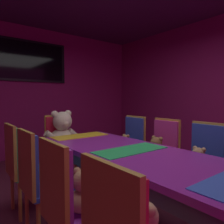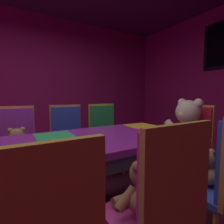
{
  "view_description": "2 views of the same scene",
  "coord_description": "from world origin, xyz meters",
  "px_view_note": "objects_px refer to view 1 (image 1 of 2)",
  "views": [
    {
      "loc": [
        -1.43,
        -1.55,
        1.25
      ],
      "look_at": [
        0.16,
        0.52,
        1.09
      ],
      "focal_mm": 34.15,
      "sensor_mm": 36.0,
      "label": 1
    },
    {
      "loc": [
        1.37,
        -0.35,
        1.1
      ],
      "look_at": [
        -0.11,
        0.55,
        0.94
      ],
      "focal_mm": 27.9,
      "sensor_mm": 36.0,
      "label": 2
    }
  ],
  "objects_px": {
    "teddy_right_1": "(198,161)",
    "teddy_right_3": "(125,144)",
    "chair_right_2": "(163,148)",
    "chair_right_1": "(205,157)",
    "teddy_right_2": "(156,150)",
    "wall_tv": "(31,61)",
    "throne_chair": "(59,139)",
    "chair_left_1": "(65,199)",
    "banquet_table": "(131,159)",
    "teddy_left_1": "(84,194)",
    "king_teddy_bear": "(63,133)",
    "chair_left_3": "(19,160)",
    "chair_left_2": "(36,174)",
    "chair_right_3": "(132,141)"
  },
  "relations": [
    {
      "from": "teddy_right_1",
      "to": "teddy_right_3",
      "type": "bearing_deg",
      "value": -88.66
    },
    {
      "from": "chair_right_2",
      "to": "chair_right_1",
      "type": "bearing_deg",
      "value": 91.6
    },
    {
      "from": "chair_right_1",
      "to": "teddy_right_2",
      "type": "xyz_separation_m",
      "value": [
        -0.16,
        0.58,
        -0.01
      ]
    },
    {
      "from": "wall_tv",
      "to": "teddy_right_3",
      "type": "bearing_deg",
      "value": -73.29
    },
    {
      "from": "throne_chair",
      "to": "chair_left_1",
      "type": "bearing_deg",
      "value": -22.61
    },
    {
      "from": "chair_right_1",
      "to": "wall_tv",
      "type": "relative_size",
      "value": 0.66
    },
    {
      "from": "teddy_right_2",
      "to": "chair_right_2",
      "type": "bearing_deg",
      "value": 180.0
    },
    {
      "from": "chair_left_1",
      "to": "throne_chair",
      "type": "xyz_separation_m",
      "value": [
        0.85,
        2.04,
        0.0
      ]
    },
    {
      "from": "banquet_table",
      "to": "wall_tv",
      "type": "bearing_deg",
      "value": 90.0
    },
    {
      "from": "chair_left_1",
      "to": "chair_right_2",
      "type": "relative_size",
      "value": 1.0
    },
    {
      "from": "teddy_left_1",
      "to": "chair_left_1",
      "type": "bearing_deg",
      "value": 180.0
    },
    {
      "from": "banquet_table",
      "to": "teddy_right_3",
      "type": "relative_size",
      "value": 8.87
    },
    {
      "from": "teddy_left_1",
      "to": "wall_tv",
      "type": "xyz_separation_m",
      "value": [
        0.7,
        3.39,
        1.46
      ]
    },
    {
      "from": "teddy_right_1",
      "to": "teddy_right_3",
      "type": "distance_m",
      "value": 1.17
    },
    {
      "from": "teddy_right_2",
      "to": "teddy_right_3",
      "type": "distance_m",
      "value": 0.6
    },
    {
      "from": "king_teddy_bear",
      "to": "chair_left_3",
      "type": "bearing_deg",
      "value": -49.09
    },
    {
      "from": "teddy_right_3",
      "to": "king_teddy_bear",
      "type": "bearing_deg",
      "value": -47.28
    },
    {
      "from": "king_teddy_bear",
      "to": "chair_right_2",
      "type": "bearing_deg",
      "value": 31.96
    },
    {
      "from": "chair_left_3",
      "to": "king_teddy_bear",
      "type": "xyz_separation_m",
      "value": [
        0.85,
        0.74,
        0.12
      ]
    },
    {
      "from": "king_teddy_bear",
      "to": "throne_chair",
      "type": "bearing_deg",
      "value": 180.0
    },
    {
      "from": "chair_left_2",
      "to": "teddy_right_3",
      "type": "bearing_deg",
      "value": 19.81
    },
    {
      "from": "chair_right_2",
      "to": "wall_tv",
      "type": "xyz_separation_m",
      "value": [
        -0.83,
        2.85,
        1.45
      ]
    },
    {
      "from": "chair_right_1",
      "to": "chair_right_2",
      "type": "bearing_deg",
      "value": -88.4
    },
    {
      "from": "chair_right_3",
      "to": "teddy_left_1",
      "type": "bearing_deg",
      "value": 36.83
    },
    {
      "from": "chair_left_2",
      "to": "banquet_table",
      "type": "bearing_deg",
      "value": -20.11
    },
    {
      "from": "chair_left_2",
      "to": "chair_right_3",
      "type": "xyz_separation_m",
      "value": [
        1.66,
        0.55,
        0.0
      ]
    },
    {
      "from": "teddy_left_1",
      "to": "wall_tv",
      "type": "distance_m",
      "value": 3.76
    },
    {
      "from": "teddy_right_1",
      "to": "wall_tv",
      "type": "xyz_separation_m",
      "value": [
        -0.7,
        3.42,
        1.47
      ]
    },
    {
      "from": "chair_right_3",
      "to": "wall_tv",
      "type": "height_order",
      "value": "wall_tv"
    },
    {
      "from": "banquet_table",
      "to": "chair_right_3",
      "type": "xyz_separation_m",
      "value": [
        0.82,
        0.86,
        -0.06
      ]
    },
    {
      "from": "banquet_table",
      "to": "chair_right_3",
      "type": "relative_size",
      "value": 2.46
    },
    {
      "from": "banquet_table",
      "to": "chair_left_2",
      "type": "relative_size",
      "value": 2.46
    },
    {
      "from": "banquet_table",
      "to": "chair_right_1",
      "type": "relative_size",
      "value": 2.46
    },
    {
      "from": "chair_left_1",
      "to": "wall_tv",
      "type": "relative_size",
      "value": 0.66
    },
    {
      "from": "teddy_right_2",
      "to": "chair_right_3",
      "type": "relative_size",
      "value": 0.33
    },
    {
      "from": "throne_chair",
      "to": "wall_tv",
      "type": "relative_size",
      "value": 0.66
    },
    {
      "from": "chair_left_3",
      "to": "chair_right_1",
      "type": "bearing_deg",
      "value": -34.53
    },
    {
      "from": "chair_right_3",
      "to": "teddy_right_1",
      "type": "bearing_deg",
      "value": 84.44
    },
    {
      "from": "teddy_right_3",
      "to": "chair_left_2",
      "type": "bearing_deg",
      "value": 19.81
    },
    {
      "from": "teddy_right_2",
      "to": "teddy_right_3",
      "type": "relative_size",
      "value": 1.2
    },
    {
      "from": "teddy_left_1",
      "to": "king_teddy_bear",
      "type": "relative_size",
      "value": 0.5
    },
    {
      "from": "chair_right_1",
      "to": "chair_left_3",
      "type": "bearing_deg",
      "value": -34.53
    },
    {
      "from": "chair_right_3",
      "to": "throne_chair",
      "type": "xyz_separation_m",
      "value": [
        -0.82,
        0.9,
        0.0
      ]
    },
    {
      "from": "teddy_right_1",
      "to": "chair_right_1",
      "type": "bearing_deg",
      "value": -180.0
    },
    {
      "from": "teddy_right_3",
      "to": "throne_chair",
      "type": "height_order",
      "value": "throne_chair"
    },
    {
      "from": "chair_left_1",
      "to": "chair_right_3",
      "type": "xyz_separation_m",
      "value": [
        1.67,
        1.14,
        0.0
      ]
    },
    {
      "from": "chair_right_2",
      "to": "chair_right_3",
      "type": "relative_size",
      "value": 1.0
    },
    {
      "from": "chair_right_1",
      "to": "teddy_left_1",
      "type": "bearing_deg",
      "value": -1.33
    },
    {
      "from": "chair_left_3",
      "to": "chair_right_3",
      "type": "distance_m",
      "value": 1.67
    },
    {
      "from": "banquet_table",
      "to": "teddy_right_1",
      "type": "distance_m",
      "value": 0.77
    }
  ]
}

